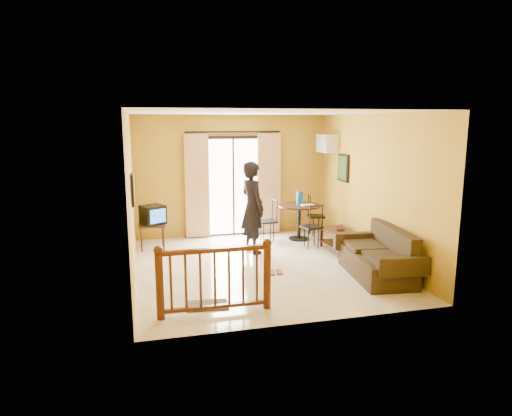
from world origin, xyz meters
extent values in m
plane|color=beige|center=(0.00, 0.00, 0.00)|extent=(5.00, 5.00, 0.00)
plane|color=white|center=(0.00, 0.00, 2.80)|extent=(5.00, 5.00, 0.00)
plane|color=#B78C23|center=(0.00, 2.50, 1.40)|extent=(4.50, 0.00, 4.50)
plane|color=#B78C23|center=(0.00, -2.50, 1.40)|extent=(4.50, 0.00, 4.50)
plane|color=#B78C23|center=(-2.25, 0.00, 1.40)|extent=(0.00, 5.00, 5.00)
plane|color=#B78C23|center=(2.25, 0.00, 1.40)|extent=(0.00, 5.00, 5.00)
cube|color=black|center=(0.00, 2.48, 1.15)|extent=(1.34, 0.03, 2.34)
cube|color=white|center=(0.00, 2.45, 1.15)|extent=(1.20, 0.04, 2.20)
cube|color=black|center=(0.00, 2.43, 1.15)|extent=(0.04, 0.02, 2.20)
cube|color=beige|center=(-0.85, 2.40, 1.20)|extent=(0.55, 0.08, 2.35)
cube|color=beige|center=(0.85, 2.40, 1.20)|extent=(0.55, 0.08, 2.35)
cylinder|color=black|center=(0.00, 2.40, 2.42)|extent=(2.20, 0.04, 0.04)
cube|color=black|center=(-1.90, 1.69, 0.52)|extent=(0.54, 0.45, 0.04)
cylinder|color=black|center=(-2.12, 1.51, 0.26)|extent=(0.04, 0.04, 0.52)
cylinder|color=black|center=(-1.68, 1.51, 0.26)|extent=(0.04, 0.04, 0.52)
cylinder|color=black|center=(-2.12, 1.87, 0.26)|extent=(0.04, 0.04, 0.52)
cylinder|color=black|center=(-1.68, 1.87, 0.26)|extent=(0.04, 0.04, 0.52)
cube|color=black|center=(-1.87, 1.69, 0.74)|extent=(0.58, 0.56, 0.40)
cube|color=blue|center=(-1.77, 1.51, 0.74)|extent=(0.32, 0.18, 0.28)
cube|color=black|center=(-2.22, -0.20, 1.55)|extent=(0.04, 0.42, 0.52)
cube|color=#615A53|center=(-2.19, -0.20, 1.55)|extent=(0.01, 0.34, 0.44)
cylinder|color=black|center=(1.36, 1.70, 0.78)|extent=(0.96, 0.96, 0.04)
cylinder|color=black|center=(1.36, 1.70, 0.39)|extent=(0.08, 0.08, 0.78)
cylinder|color=black|center=(1.36, 1.70, 0.01)|extent=(0.47, 0.47, 0.03)
cylinder|color=#1246A9|center=(1.38, 1.71, 0.95)|extent=(0.16, 0.16, 0.30)
cube|color=white|center=(1.51, 1.60, 0.81)|extent=(0.30, 0.22, 0.02)
cube|color=white|center=(2.10, 1.95, 2.15)|extent=(0.30, 0.60, 0.40)
cube|color=gray|center=(1.95, 1.95, 2.15)|extent=(0.02, 0.56, 0.36)
cube|color=black|center=(2.22, 1.30, 1.65)|extent=(0.04, 0.50, 0.60)
cube|color=black|center=(2.19, 1.30, 1.65)|extent=(0.01, 0.42, 0.52)
cube|color=black|center=(1.85, 0.56, 0.42)|extent=(0.56, 1.00, 0.04)
cube|color=black|center=(1.85, 0.56, 0.13)|extent=(0.52, 0.96, 0.03)
cube|color=black|center=(1.63, 0.11, 0.21)|extent=(0.05, 0.05, 0.42)
cube|color=black|center=(2.07, 0.11, 0.21)|extent=(0.05, 0.05, 0.42)
cube|color=black|center=(1.63, 1.00, 0.21)|extent=(0.05, 0.05, 0.42)
cube|color=black|center=(2.07, 1.00, 0.21)|extent=(0.05, 0.05, 0.42)
imported|color=#56301D|center=(1.85, 0.55, 0.48)|extent=(0.22, 0.22, 0.07)
cube|color=#2F2312|center=(1.80, -1.05, 0.21)|extent=(1.01, 1.74, 0.41)
cube|color=#2F2312|center=(2.11, -1.05, 0.57)|extent=(0.38, 1.66, 0.57)
cube|color=#2F2312|center=(1.80, -1.86, 0.43)|extent=(0.84, 0.26, 0.31)
cube|color=#2F2312|center=(1.80, -0.25, 0.43)|extent=(0.84, 0.26, 0.31)
cube|color=#2F2312|center=(1.75, -1.41, 0.44)|extent=(0.64, 0.73, 0.10)
cube|color=#2F2312|center=(1.75, -0.69, 0.44)|extent=(0.64, 0.73, 0.10)
imported|color=black|center=(0.09, 0.96, 0.93)|extent=(0.62, 0.78, 1.87)
cylinder|color=#471E0F|center=(-1.90, -1.90, 0.46)|extent=(0.11, 0.11, 0.92)
cylinder|color=#471E0F|center=(-0.40, -1.90, 0.46)|extent=(0.11, 0.11, 0.92)
sphere|color=#471E0F|center=(-1.90, -1.90, 0.97)|extent=(0.13, 0.13, 0.13)
sphere|color=#471E0F|center=(-0.40, -1.90, 0.97)|extent=(0.13, 0.13, 0.13)
cube|color=#471E0F|center=(-1.15, -1.90, 0.92)|extent=(1.55, 0.08, 0.06)
cube|color=#471E0F|center=(-1.15, -1.90, 0.10)|extent=(1.55, 0.06, 0.05)
cube|color=#514A41|center=(-1.22, -1.61, 0.01)|extent=(0.63, 0.45, 0.02)
cube|color=#56301D|center=(0.09, -0.45, 0.01)|extent=(0.14, 0.26, 0.03)
cube|color=#56301D|center=(0.23, -0.45, 0.01)|extent=(0.14, 0.26, 0.03)
camera|label=1|loc=(-2.08, -7.86, 2.65)|focal=32.00mm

